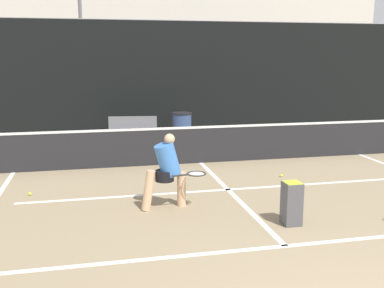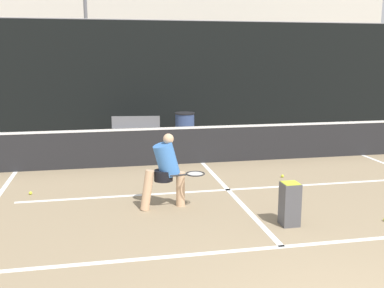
% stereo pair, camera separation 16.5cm
% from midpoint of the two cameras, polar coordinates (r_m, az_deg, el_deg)
% --- Properties ---
extents(court_baseline_near, '(11.00, 0.10, 0.01)m').
position_cam_midpoint_polar(court_baseline_near, '(6.74, 12.07, -12.63)').
color(court_baseline_near, white).
rests_on(court_baseline_near, ground).
extents(court_service_line, '(8.25, 0.10, 0.01)m').
position_cam_midpoint_polar(court_service_line, '(9.23, 5.10, -5.80)').
color(court_service_line, white).
rests_on(court_service_line, ground).
extents(court_center_mark, '(0.10, 5.20, 0.01)m').
position_cam_midpoint_polar(court_center_mark, '(9.02, 5.51, -6.21)').
color(court_center_mark, white).
rests_on(court_center_mark, ground).
extents(net, '(11.09, 0.09, 1.07)m').
position_cam_midpoint_polar(net, '(11.34, 1.76, 0.10)').
color(net, slate).
rests_on(net, ground).
extents(fence_back, '(24.00, 0.06, 3.80)m').
position_cam_midpoint_polar(fence_back, '(14.80, -1.51, 8.11)').
color(fence_back, black).
rests_on(fence_back, ground).
extents(player_practicing, '(1.18, 0.56, 1.36)m').
position_cam_midpoint_polar(player_practicing, '(7.97, -2.74, -3.18)').
color(player_practicing, '#DBAD84').
rests_on(player_practicing, ground).
extents(tennis_ball_scattered_1, '(0.07, 0.07, 0.07)m').
position_cam_midpoint_polar(tennis_ball_scattered_1, '(10.31, 11.87, -4.00)').
color(tennis_ball_scattered_1, '#D1E033').
rests_on(tennis_ball_scattered_1, ground).
extents(tennis_ball_scattered_6, '(0.07, 0.07, 0.07)m').
position_cam_midpoint_polar(tennis_ball_scattered_6, '(9.41, -19.34, -5.89)').
color(tennis_ball_scattered_6, '#D1E033').
rests_on(tennis_ball_scattered_6, ground).
extents(ball_hopper, '(0.28, 0.28, 0.71)m').
position_cam_midpoint_polar(ball_hopper, '(7.44, 12.95, -7.31)').
color(ball_hopper, '#4C4C51').
rests_on(ball_hopper, ground).
extents(courtside_bench, '(1.51, 0.58, 0.86)m').
position_cam_midpoint_polar(courtside_bench, '(13.80, -6.81, 1.83)').
color(courtside_bench, slate).
rests_on(courtside_bench, ground).
extents(trash_bin, '(0.61, 0.61, 0.97)m').
position_cam_midpoint_polar(trash_bin, '(13.78, -0.58, 2.01)').
color(trash_bin, '#384C7F').
rests_on(trash_bin, ground).
extents(parked_car, '(1.71, 4.03, 1.30)m').
position_cam_midpoint_polar(parked_car, '(18.52, -12.49, 4.31)').
color(parked_car, navy).
rests_on(parked_car, ground).
extents(tree_west, '(3.69, 3.69, 4.15)m').
position_cam_midpoint_polar(tree_west, '(25.28, 15.53, 13.03)').
color(tree_west, brown).
rests_on(tree_west, ground).
extents(building_far, '(36.00, 2.40, 6.89)m').
position_cam_midpoint_polar(building_far, '(32.12, -7.01, 12.49)').
color(building_far, beige).
rests_on(building_far, ground).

